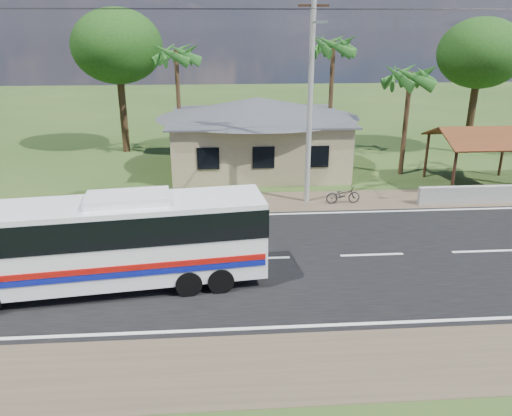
{
  "coord_description": "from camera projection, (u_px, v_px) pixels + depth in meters",
  "views": [
    {
      "loc": [
        -1.31,
        -17.32,
        8.5
      ],
      "look_at": [
        0.01,
        1.0,
        1.73
      ],
      "focal_mm": 35.0,
      "sensor_mm": 36.0,
      "label": 1
    }
  ],
  "objects": [
    {
      "name": "tree_behind_house",
      "position": [
        117.0,
        47.0,
        33.08
      ],
      "size": [
        6.0,
        6.0,
        9.61
      ],
      "color": "#47301E",
      "rests_on": "ground"
    },
    {
      "name": "tree_behind_shed",
      "position": [
        480.0,
        54.0,
        32.99
      ],
      "size": [
        5.6,
        5.6,
        9.02
      ],
      "color": "#47301E",
      "rests_on": "ground"
    },
    {
      "name": "palm_far",
      "position": [
        176.0,
        55.0,
        31.64
      ],
      "size": [
        2.8,
        2.8,
        7.7
      ],
      "color": "#47301E",
      "rests_on": "ground"
    },
    {
      "name": "coach_bus",
      "position": [
        104.0,
        237.0,
        16.48
      ],
      "size": [
        10.93,
        3.55,
        3.33
      ],
      "rotation": [
        0.0,
        0.0,
        0.12
      ],
      "color": "white",
      "rests_on": "ground"
    },
    {
      "name": "house",
      "position": [
        258.0,
        126.0,
        30.56
      ],
      "size": [
        12.4,
        10.0,
        5.0
      ],
      "color": "tan",
      "rests_on": "ground"
    },
    {
      "name": "road",
      "position": [
        258.0,
        259.0,
        19.24
      ],
      "size": [
        120.0,
        16.0,
        0.03
      ],
      "color": "black",
      "rests_on": "ground"
    },
    {
      "name": "palm_near",
      "position": [
        410.0,
        77.0,
        28.2
      ],
      "size": [
        2.8,
        2.8,
        6.7
      ],
      "color": "#47301E",
      "rests_on": "ground"
    },
    {
      "name": "palm_mid",
      "position": [
        333.0,
        47.0,
        31.68
      ],
      "size": [
        2.8,
        2.8,
        8.2
      ],
      "color": "#47301E",
      "rests_on": "ground"
    },
    {
      "name": "ground",
      "position": [
        258.0,
        259.0,
        19.24
      ],
      "size": [
        120.0,
        120.0,
        0.0
      ],
      "primitive_type": "plane",
      "color": "#274518",
      "rests_on": "ground"
    },
    {
      "name": "waiting_shed",
      "position": [
        484.0,
        137.0,
        27.13
      ],
      "size": [
        5.2,
        4.48,
        3.35
      ],
      "color": "#331E12",
      "rests_on": "ground"
    },
    {
      "name": "concrete_barrier",
      "position": [
        486.0,
        194.0,
        25.14
      ],
      "size": [
        7.0,
        0.3,
        0.9
      ],
      "primitive_type": "cube",
      "color": "#9E9E99",
      "rests_on": "ground"
    },
    {
      "name": "motorcycle",
      "position": [
        343.0,
        195.0,
        25.07
      ],
      "size": [
        1.77,
        0.7,
        0.91
      ],
      "primitive_type": "imported",
      "rotation": [
        0.0,
        0.0,
        1.63
      ],
      "color": "black",
      "rests_on": "ground"
    },
    {
      "name": "utility_poles",
      "position": [
        304.0,
        86.0,
        23.5
      ],
      "size": [
        32.8,
        2.22,
        11.0
      ],
      "color": "#9E9E99",
      "rests_on": "ground"
    }
  ]
}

